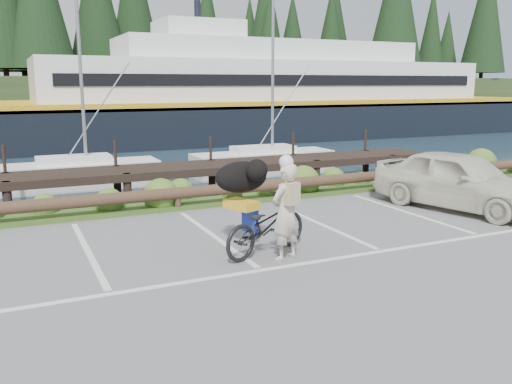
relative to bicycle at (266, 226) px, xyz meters
The scene contains 8 objects.
ground 0.86m from the bicycle, 138.84° to the right, with size 72.00×72.00×0.00m, color #5F5F61.
harbor_backdrop 78.03m from the bicycle, 90.08° to the left, with size 170.00×160.00×30.00m.
vegetation_strip 4.92m from the bicycle, 95.85° to the left, with size 34.00×1.60×0.10m, color #3D5B21.
log_rail 4.23m from the bicycle, 96.83° to the left, with size 32.00×0.30×0.60m, color #443021, non-canonical shape.
bicycle is the anchor object (origin of this frame).
cyclist 0.60m from the bicycle, 68.81° to the right, with size 0.66×0.43×1.81m, color beige.
dog 1.09m from the bicycle, 111.19° to the left, with size 1.07×0.52×0.62m, color black.
parked_car 6.29m from the bicycle, 11.84° to the left, with size 1.80×4.47×1.52m, color beige.
Camera 1 is at (-3.85, -8.54, 3.22)m, focal length 38.00 mm.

